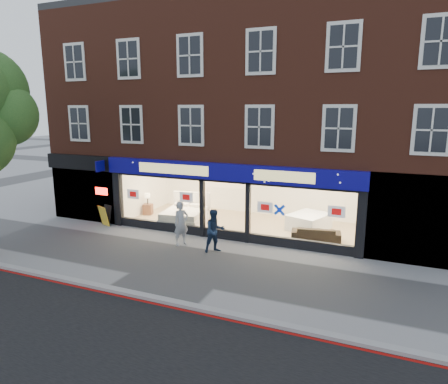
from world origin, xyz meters
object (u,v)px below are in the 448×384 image
Objects in this scene: pedestrian_blue at (215,231)px; sofa at (316,234)px; a_board at (105,215)px; display_bed at (185,215)px; mattress_stack at (309,222)px; pedestrian_grey at (181,223)px.

sofa is at bearing -9.20° from pedestrian_blue.
a_board is 0.57× the size of pedestrian_blue.
display_bed reaches higher than mattress_stack.
sofa is 2.05× the size of a_board.
pedestrian_grey is (-4.45, -3.88, 0.46)m from mattress_stack.
sofa is 1.17× the size of pedestrian_blue.
a_board is 4.83m from pedestrian_grey.
mattress_stack is 5.92m from pedestrian_grey.
mattress_stack is 1.28× the size of pedestrian_blue.
pedestrian_grey is at bearing 15.07° from sofa.
mattress_stack is 9.59m from a_board.
sofa is (0.60, -1.49, -0.06)m from mattress_stack.
pedestrian_grey is 1.07× the size of pedestrian_blue.
sofa is at bearing 29.27° from a_board.
display_bed is 2.59× the size of a_board.
display_bed reaches higher than a_board.
a_board is at bearing 122.72° from pedestrian_blue.
display_bed is at bearing 88.76° from pedestrian_blue.
display_bed is 3.81m from a_board.
pedestrian_grey reaches higher than display_bed.
pedestrian_blue reaches higher than mattress_stack.
display_bed is 1.27× the size of sofa.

